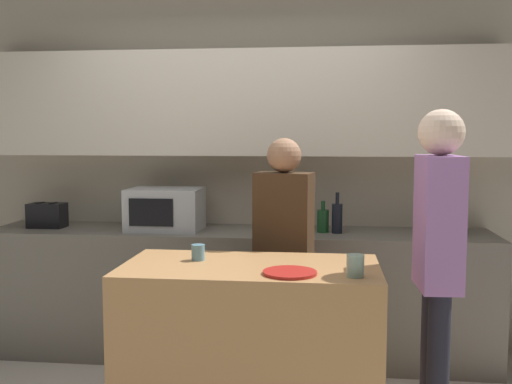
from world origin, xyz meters
The scene contains 16 objects.
back_wall centered at (0.00, 1.66, 1.54)m, with size 6.40×0.40×2.70m.
back_counter centered at (0.00, 1.39, 0.46)m, with size 3.60×0.62×0.92m.
kitchen_island centered at (0.24, 0.18, 0.47)m, with size 1.31×0.69×0.94m.
microwave centered at (-0.52, 1.37, 1.07)m, with size 0.52×0.39×0.30m.
toaster centered at (-1.42, 1.37, 1.01)m, with size 0.26×0.16×0.18m.
potted_plant centered at (1.50, 1.37, 1.11)m, with size 0.14×0.14×0.39m.
bottle_0 centered at (0.29, 1.51, 1.00)m, with size 0.08×0.08×0.22m.
bottle_1 centered at (0.40, 1.42, 1.01)m, with size 0.08×0.08×0.24m.
bottle_2 centered at (0.50, 1.45, 1.02)m, with size 0.06×0.06×0.26m.
bottle_3 centered at (0.61, 1.38, 1.00)m, with size 0.08×0.08×0.22m.
bottle_4 centered at (0.71, 1.36, 1.03)m, with size 0.07×0.07×0.29m.
plate_on_island centered at (0.46, 0.00, 0.95)m, with size 0.26×0.26×0.01m.
cup_0 centered at (-0.04, 0.26, 0.98)m, with size 0.07×0.07×0.08m.
cup_1 centered at (0.76, -0.02, 0.99)m, with size 0.08×0.08×0.11m.
person_left centered at (0.37, 0.78, 0.93)m, with size 0.37×0.26×1.58m.
person_center centered at (1.18, 0.21, 1.04)m, with size 0.23×0.35×1.73m.
Camera 1 is at (0.62, -2.80, 1.61)m, focal length 42.00 mm.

